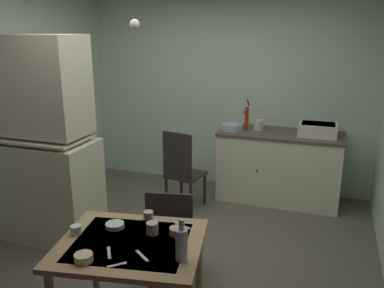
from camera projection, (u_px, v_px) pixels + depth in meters
The scene contains 23 objects.
ground_plane at pixel (173, 255), 3.93m from camera, with size 4.98×4.98×0.00m, color #595349.
wall_back at pixel (228, 91), 5.42m from camera, with size 3.89×0.10×2.60m, color #B8D2B7.
hutch_cabinet at pixel (44, 148), 4.05m from camera, with size 1.01×0.59×2.07m.
counter_cabinet at pixel (279, 167), 5.08m from camera, with size 1.50×0.64×0.88m.
sink_basin at pixel (318, 129), 4.80m from camera, with size 0.44×0.34×0.15m.
hand_pump at pixel (247, 116), 5.09m from camera, with size 0.05×0.27×0.39m.
mixing_bowl_counter at pixel (232, 127), 5.09m from camera, with size 0.26×0.26×0.07m, color #9EB2C6.
stoneware_crock at pixel (259, 125), 5.07m from camera, with size 0.12×0.12×0.13m, color beige.
dining_table at pixel (131, 255), 2.78m from camera, with size 1.10×0.97×0.73m.
chair_far_side at pixel (172, 233), 3.39m from camera, with size 0.47×0.47×0.88m.
chair_by_counter at pixel (182, 170), 4.79m from camera, with size 0.47×0.47×0.98m.
serving_bowl_wide at pixel (84, 258), 2.51m from camera, with size 0.12×0.12×0.05m, color beige.
soup_bowl_small at pixel (115, 225), 2.94m from camera, with size 0.14×0.14×0.03m, color #ADD1C1.
sauce_dish at pixel (177, 231), 2.84m from camera, with size 0.10×0.10×0.05m, color tan.
teacup_cream at pixel (152, 228), 2.84m from camera, with size 0.08×0.08×0.08m, color tan.
mug_dark at pixel (76, 230), 2.84m from camera, with size 0.08×0.08×0.06m, color white.
teacup_mint at pixel (148, 215), 3.06m from camera, with size 0.07×0.07×0.06m, color tan.
glass_bottle at pixel (182, 244), 2.50m from camera, with size 0.08×0.08×0.28m.
table_knife at pixel (181, 225), 2.97m from camera, with size 0.18×0.02×0.01m, color silver.
teaspoon_near_bowl at pixel (109, 253), 2.61m from camera, with size 0.15×0.02×0.01m, color beige.
teaspoon_by_cup at pixel (117, 265), 2.48m from camera, with size 0.13×0.02×0.01m, color beige.
serving_spoon at pixel (142, 256), 2.57m from camera, with size 0.16×0.02×0.01m, color beige.
pendant_bulb at pixel (135, 24), 3.31m from camera, with size 0.08×0.08×0.08m, color #F9EFCC.
Camera 1 is at (1.31, -3.22, 2.13)m, focal length 37.87 mm.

